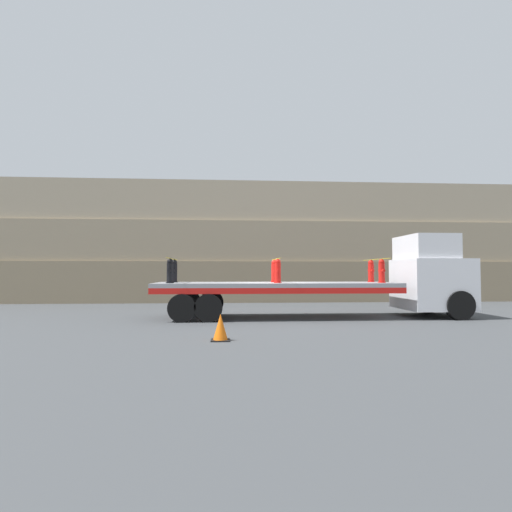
{
  "coord_description": "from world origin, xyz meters",
  "views": [
    {
      "loc": [
        -1.71,
        -14.6,
        1.68
      ],
      "look_at": [
        -0.74,
        0.0,
        2.26
      ],
      "focal_mm": 28.0,
      "sensor_mm": 36.0,
      "label": 1
    }
  ],
  "objects": [
    {
      "name": "ground_plane",
      "position": [
        0.0,
        0.0,
        0.0
      ],
      "size": [
        120.0,
        120.0,
        0.0
      ],
      "primitive_type": "plane",
      "color": "#3F4244"
    },
    {
      "name": "flatbed_trailer",
      "position": [
        -0.67,
        0.0,
        1.03
      ],
      "size": [
        8.75,
        2.57,
        1.28
      ],
      "color": "gray",
      "rests_on": "ground_plane"
    },
    {
      "name": "fire_hydrant_red_near_2",
      "position": [
        3.78,
        -0.54,
        1.7
      ],
      "size": [
        0.28,
        0.47,
        0.85
      ],
      "color": "red",
      "rests_on": "flatbed_trailer"
    },
    {
      "name": "cargo_strap_middle",
      "position": [
        0.0,
        0.0,
        2.14
      ],
      "size": [
        0.05,
        2.66,
        0.01
      ],
      "color": "yellow",
      "rests_on": "fire_hydrant_red_near_1"
    },
    {
      "name": "fire_hydrant_black_far_0",
      "position": [
        -3.78,
        0.54,
        1.7
      ],
      "size": [
        0.28,
        0.47,
        0.85
      ],
      "color": "black",
      "rests_on": "flatbed_trailer"
    },
    {
      "name": "fire_hydrant_black_near_0",
      "position": [
        -3.78,
        -0.54,
        1.7
      ],
      "size": [
        0.28,
        0.47,
        0.85
      ],
      "color": "black",
      "rests_on": "flatbed_trailer"
    },
    {
      "name": "cargo_strap_rear",
      "position": [
        -3.78,
        0.0,
        2.14
      ],
      "size": [
        0.05,
        2.66,
        0.01
      ],
      "color": "yellow",
      "rests_on": "fire_hydrant_black_near_0"
    },
    {
      "name": "truck_cab",
      "position": [
        5.96,
        0.0,
        1.51
      ],
      "size": [
        2.29,
        2.6,
        3.05
      ],
      "color": "silver",
      "rests_on": "ground_plane"
    },
    {
      "name": "fire_hydrant_red_near_1",
      "position": [
        0.0,
        -0.54,
        1.7
      ],
      "size": [
        0.28,
        0.47,
        0.85
      ],
      "color": "red",
      "rests_on": "flatbed_trailer"
    },
    {
      "name": "fire_hydrant_red_far_2",
      "position": [
        3.78,
        0.54,
        1.7
      ],
      "size": [
        0.28,
        0.47,
        0.85
      ],
      "color": "red",
      "rests_on": "flatbed_trailer"
    },
    {
      "name": "fire_hydrant_red_far_1",
      "position": [
        0.0,
        0.54,
        1.7
      ],
      "size": [
        0.28,
        0.47,
        0.85
      ],
      "color": "red",
      "rests_on": "flatbed_trailer"
    },
    {
      "name": "traffic_cone",
      "position": [
        -1.93,
        -4.76,
        0.32
      ],
      "size": [
        0.46,
        0.46,
        0.65
      ],
      "color": "black",
      "rests_on": "ground_plane"
    },
    {
      "name": "cargo_strap_front",
      "position": [
        3.78,
        0.0,
        2.14
      ],
      "size": [
        0.05,
        2.66,
        0.01
      ],
      "color": "yellow",
      "rests_on": "fire_hydrant_red_near_2"
    },
    {
      "name": "rock_cliff",
      "position": [
        0.0,
        8.66,
        3.38
      ],
      "size": [
        60.0,
        3.3,
        6.75
      ],
      "color": "#84755B",
      "rests_on": "ground_plane"
    }
  ]
}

